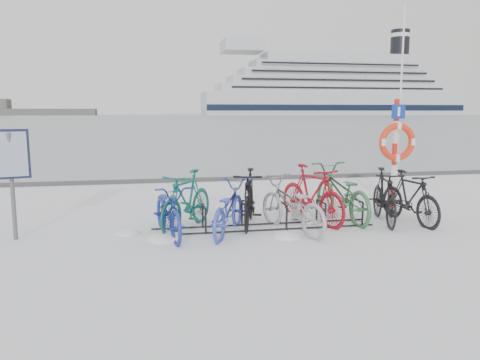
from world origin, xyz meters
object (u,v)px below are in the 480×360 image
object	(u,v)px
bike_rack	(264,218)
lifebuoy_station	(397,142)
info_board	(10,161)
cruise_ferry	(331,92)

from	to	relation	value
bike_rack	lifebuoy_station	bearing A→B (deg)	19.93
info_board	cruise_ferry	size ratio (longest dim) A/B	0.01
bike_rack	lifebuoy_station	distance (m)	3.62
lifebuoy_station	cruise_ferry	size ratio (longest dim) A/B	0.03
bike_rack	info_board	world-z (taller)	info_board
bike_rack	cruise_ferry	world-z (taller)	cruise_ferry
lifebuoy_station	bike_rack	bearing A→B (deg)	-160.07
bike_rack	info_board	size ratio (longest dim) A/B	2.21
cruise_ferry	info_board	bearing A→B (deg)	-113.04
bike_rack	lifebuoy_station	xyz separation A→B (m)	(3.19, 1.16, 1.25)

